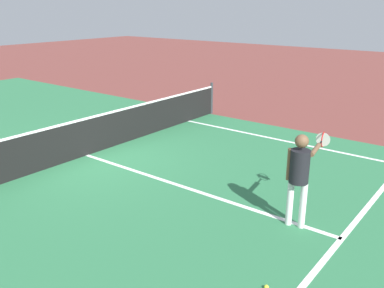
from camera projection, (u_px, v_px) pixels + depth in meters
ground_plane at (87, 155)px, 10.44m from camera, size 60.00×60.00×0.00m
court_surface_inbounds at (87, 155)px, 10.43m from camera, size 10.62×24.40×0.00m
line_sideline_right at (381, 161)px, 10.05m from camera, size 0.10×11.89×0.01m
line_service_near at (342, 239)px, 6.71m from camera, size 8.22×0.10×0.01m
line_center_service at (187, 188)px, 8.57m from camera, size 0.10×6.40×0.01m
net at (85, 137)px, 10.28m from camera, size 10.87×0.09×1.07m
player_near at (300, 170)px, 6.82m from camera, size 1.21×0.41×1.63m
tennis_ball_mid_court at (266, 287)px, 5.51m from camera, size 0.07×0.07×0.07m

